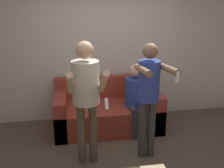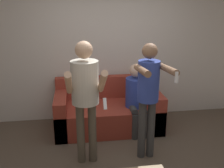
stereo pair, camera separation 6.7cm
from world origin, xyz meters
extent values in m
cube|color=silver|center=(0.00, 1.85, 1.35)|extent=(6.40, 0.06, 2.70)
cube|color=#9E3828|center=(-0.05, 1.31, 0.22)|extent=(1.80, 0.93, 0.44)
cube|color=#9E3828|center=(-0.05, 1.70, 0.64)|extent=(1.80, 0.16, 0.41)
cube|color=#9E3828|center=(-0.85, 1.31, 0.33)|extent=(0.20, 0.93, 0.66)
cube|color=#9E3828|center=(0.75, 1.31, 0.33)|extent=(0.20, 0.93, 0.66)
cylinder|color=brown|center=(-0.55, 0.36, 0.44)|extent=(0.11, 0.11, 0.88)
cylinder|color=brown|center=(-0.39, 0.36, 0.44)|extent=(0.11, 0.11, 0.88)
cylinder|color=beige|center=(-0.47, 0.36, 1.16)|extent=(0.36, 0.36, 0.56)
sphere|color=tan|center=(-0.47, 0.36, 1.58)|extent=(0.22, 0.22, 0.22)
cylinder|color=tan|center=(-0.67, 0.11, 1.24)|extent=(0.08, 0.55, 0.42)
cylinder|color=tan|center=(-0.27, 0.11, 1.24)|extent=(0.08, 0.55, 0.42)
cube|color=white|center=(-0.27, -0.15, 1.06)|extent=(0.04, 0.10, 0.12)
cylinder|color=#383838|center=(0.31, 0.36, 0.43)|extent=(0.11, 0.11, 0.87)
cylinder|color=#383838|center=(0.44, 0.36, 0.43)|extent=(0.11, 0.11, 0.87)
cylinder|color=#2D429E|center=(0.37, 0.36, 1.14)|extent=(0.29, 0.29, 0.55)
sphere|color=brown|center=(0.37, 0.36, 1.55)|extent=(0.20, 0.20, 0.20)
cylinder|color=brown|center=(0.21, 0.09, 1.37)|extent=(0.08, 0.53, 0.13)
cylinder|color=brown|center=(0.54, 0.09, 1.37)|extent=(0.08, 0.53, 0.13)
cube|color=white|center=(0.54, -0.17, 1.34)|extent=(0.04, 0.04, 0.13)
cylinder|color=#383838|center=(0.33, 0.87, 0.22)|extent=(0.11, 0.11, 0.44)
cylinder|color=#383838|center=(0.48, 0.87, 0.22)|extent=(0.11, 0.11, 0.44)
cylinder|color=#383838|center=(0.33, 1.03, 0.46)|extent=(0.11, 0.32, 0.11)
cylinder|color=#383838|center=(0.48, 1.03, 0.46)|extent=(0.11, 0.32, 0.11)
cylinder|color=#2D429E|center=(0.40, 1.19, 0.69)|extent=(0.34, 0.34, 0.50)
sphere|color=beige|center=(0.40, 1.19, 1.07)|extent=(0.22, 0.22, 0.22)
camera|label=1|loc=(-0.65, -2.85, 2.17)|focal=42.00mm
camera|label=2|loc=(-0.59, -2.86, 2.17)|focal=42.00mm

